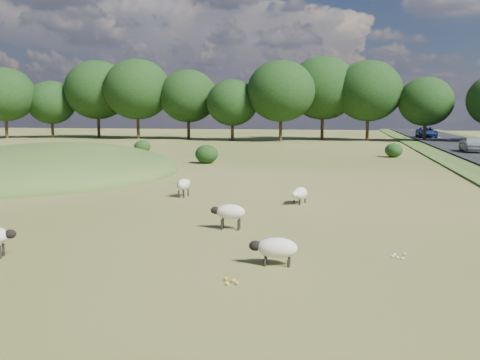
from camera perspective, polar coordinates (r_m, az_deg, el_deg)
name	(u,v)px	position (r m, az deg, el deg)	size (l,w,h in m)	color
ground	(255,166)	(39.61, 1.64, 1.53)	(160.00, 160.00, 0.00)	#45591B
mound	(49,174)	(36.21, -19.67, 0.56)	(16.00, 20.00, 4.00)	#33561E
treeline	(290,93)	(74.73, 5.40, 9.26)	(96.28, 14.66, 11.70)	black
shrubs	(240,151)	(45.68, -0.05, 3.15)	(24.71, 10.15, 1.45)	black
sheep_0	(276,248)	(14.04, 3.82, -7.24)	(1.30, 0.62, 0.74)	beige
sheep_2	(184,184)	(25.21, -6.03, -0.46)	(0.60, 1.21, 0.86)	beige
sheep_4	(230,212)	(18.18, -1.12, -3.43)	(1.20, 0.56, 0.86)	beige
sheep_5	(299,193)	(23.34, 6.36, -1.44)	(0.85, 1.31, 0.73)	beige
car_0	(472,144)	(54.36, 23.49, 3.54)	(1.74, 4.32, 1.47)	#AAADB1
car_1	(427,132)	(82.53, 19.29, 4.84)	(2.54, 5.50, 1.53)	navy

